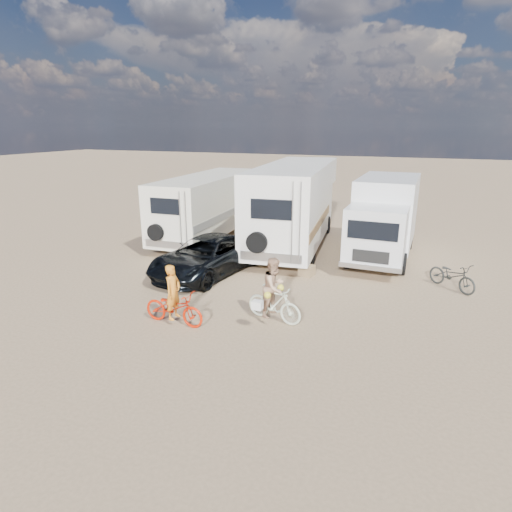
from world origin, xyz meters
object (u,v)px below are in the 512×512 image
at_px(cooler, 215,263).
at_px(rv_left, 208,207).
at_px(box_truck, 383,220).
at_px(bike_woman, 274,304).
at_px(bike_parked, 452,276).
at_px(rider_man, 173,298).
at_px(rider_woman, 274,293).
at_px(dark_suv, 207,256).
at_px(crate, 307,270).
at_px(bike_man, 174,308).
at_px(rv_main, 295,206).

bearing_deg(cooler, rv_left, 124.12).
xyz_separation_m(box_truck, cooler, (-6.06, -3.83, -1.48)).
relative_size(bike_woman, bike_parked, 0.95).
bearing_deg(bike_parked, box_truck, 83.64).
height_order(rider_man, rider_woman, rider_woman).
bearing_deg(rider_man, bike_woman, -62.28).
distance_m(bike_woman, rider_woman, 0.34).
bearing_deg(rider_man, box_truck, -26.38).
bearing_deg(bike_woman, dark_suv, 64.99).
bearing_deg(crate, rider_woman, -88.25).
xyz_separation_m(bike_parked, cooler, (-8.75, -0.91, -0.30)).
bearing_deg(rider_man, rv_left, 24.14).
height_order(rv_left, box_truck, box_truck).
relative_size(bike_parked, cooler, 3.84).
bearing_deg(rv_left, bike_man, -70.61).
distance_m(rider_man, rider_woman, 2.88).
bearing_deg(crate, rv_left, 148.61).
bearing_deg(bike_man, rider_woman, -62.28).
height_order(bike_woman, bike_parked, bike_woman).
height_order(dark_suv, bike_woman, dark_suv).
xyz_separation_m(bike_woman, rider_man, (-2.60, -1.23, 0.26)).
xyz_separation_m(rv_left, rider_man, (3.65, -9.15, -0.76)).
xyz_separation_m(rv_main, bike_woman, (1.82, -8.17, -1.35)).
xyz_separation_m(bike_man, rider_woman, (2.60, 1.23, 0.38)).
relative_size(box_truck, cooler, 13.23).
bearing_deg(cooler, bike_parked, 9.82).
bearing_deg(crate, bike_man, -114.54).
height_order(rv_left, rider_woman, rv_left).
height_order(box_truck, cooler, box_truck).
distance_m(bike_woman, cooler, 5.36).
bearing_deg(box_truck, rv_left, 179.00).
height_order(rv_left, bike_woman, rv_left).
relative_size(cooler, crate, 0.97).
bearing_deg(dark_suv, rider_woman, -29.51).
relative_size(rv_main, dark_suv, 1.84).
height_order(rv_left, bike_man, rv_left).
bearing_deg(rider_man, rv_main, -2.32).
height_order(dark_suv, bike_parked, dark_suv).
bearing_deg(crate, bike_parked, 5.27).
relative_size(bike_man, rider_man, 1.18).
relative_size(rv_main, bike_man, 4.95).
bearing_deg(bike_parked, crate, 136.27).
bearing_deg(rv_main, rv_left, 177.30).
bearing_deg(rider_woman, rider_man, 128.75).
xyz_separation_m(box_truck, bike_woman, (-2.24, -7.58, -1.14)).
distance_m(dark_suv, rider_woman, 4.81).
distance_m(rider_man, cooler, 5.16).
bearing_deg(bike_man, box_truck, -26.38).
bearing_deg(bike_parked, rv_left, 114.70).
distance_m(box_truck, bike_parked, 4.15).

